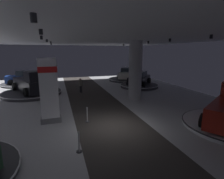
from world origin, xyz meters
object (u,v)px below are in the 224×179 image
object	(u,v)px
display_platform_deep_right	(126,79)
display_platform_deep_left	(24,84)
display_car_far_right	(139,78)
visitor_walking_near	(80,85)
column_right	(135,70)
brand_sign_pylon	(49,90)
display_platform_far_left	(32,93)
pickup_truck_far_left	(32,83)
display_car_deep_left	(23,77)
display_car_deep_right	(127,74)
display_platform_far_right	(139,86)

from	to	relation	value
display_platform_deep_right	display_platform_deep_left	distance (m)	14.86
display_car_far_right	visitor_walking_near	xyz separation A→B (m)	(-7.53, -0.88, -0.21)
column_right	brand_sign_pylon	bearing A→B (deg)	-153.43
display_car_far_right	display_platform_far_left	bearing A→B (deg)	-178.39
pickup_truck_far_left	display_car_deep_left	bearing A→B (deg)	105.87
visitor_walking_near	display_car_deep_right	bearing A→B (deg)	38.17
display_car_far_right	display_platform_deep_right	bearing A→B (deg)	86.11
column_right	display_car_deep_right	size ratio (longest dim) A/B	1.22
display_platform_deep_right	pickup_truck_far_left	xyz separation A→B (m)	(-12.82, -5.96, 1.09)
brand_sign_pylon	pickup_truck_far_left	distance (m)	8.51
visitor_walking_near	display_car_deep_left	bearing A→B (deg)	133.93
column_right	display_car_far_right	size ratio (longest dim) A/B	1.27
display_car_far_right	brand_sign_pylon	bearing A→B (deg)	-139.71
display_car_deep_right	display_car_deep_left	world-z (taller)	display_car_deep_right
display_car_deep_left	visitor_walking_near	xyz separation A→B (m)	(6.90, -7.16, -0.08)
display_car_deep_right	column_right	bearing A→B (deg)	-107.33
display_platform_far_left	pickup_truck_far_left	bearing A→B (deg)	-64.07
brand_sign_pylon	display_car_far_right	distance (m)	13.75
display_platform_deep_right	display_platform_far_left	size ratio (longest dim) A/B	0.90
display_platform_far_right	display_car_far_right	size ratio (longest dim) A/B	1.11
display_platform_far_right	display_platform_deep_left	world-z (taller)	display_platform_far_right
display_platform_deep_left	display_car_deep_left	world-z (taller)	display_car_deep_left
display_platform_deep_right	visitor_walking_near	size ratio (longest dim) A/B	3.44
display_platform_far_right	display_platform_deep_left	xyz separation A→B (m)	(-14.48, 6.26, -0.07)
display_platform_deep_right	display_car_deep_right	distance (m)	0.91
brand_sign_pylon	display_platform_far_right	world-z (taller)	brand_sign_pylon
column_right	display_platform_deep_left	xyz separation A→B (m)	(-11.59, 11.35, -2.62)
display_platform_deep_right	display_platform_far_left	bearing A→B (deg)	-156.38
display_car_deep_right	display_platform_deep_left	distance (m)	14.90
column_right	visitor_walking_near	world-z (taller)	column_right
visitor_walking_near	display_platform_deep_right	bearing A→B (deg)	38.11
brand_sign_pylon	display_car_deep_right	bearing A→B (deg)	52.66
brand_sign_pylon	display_platform_deep_left	size ratio (longest dim) A/B	0.72
display_platform_deep_right	display_car_far_right	size ratio (longest dim) A/B	1.26
display_platform_far_right	display_car_far_right	xyz separation A→B (m)	(-0.02, -0.02, 0.92)
display_car_deep_right	visitor_walking_near	xyz separation A→B (m)	(-7.91, -6.22, -0.19)
display_platform_far_left	column_right	bearing A→B (deg)	-25.86
column_right	display_platform_deep_left	distance (m)	16.44
display_platform_deep_right	display_platform_far_left	world-z (taller)	display_platform_far_left
display_car_deep_left	display_platform_far_left	xyz separation A→B (m)	(1.83, -6.64, -0.80)
display_car_far_right	pickup_truck_far_left	size ratio (longest dim) A/B	0.76
brand_sign_pylon	pickup_truck_far_left	xyz separation A→B (m)	(-2.00, 8.22, -0.86)
pickup_truck_far_left	display_platform_deep_left	bearing A→B (deg)	106.11
display_platform_far_left	pickup_truck_far_left	xyz separation A→B (m)	(0.14, -0.29, 1.08)
display_platform_deep_right	pickup_truck_far_left	world-z (taller)	pickup_truck_far_left
display_car_far_right	visitor_walking_near	world-z (taller)	display_car_far_right
column_right	display_platform_far_right	xyz separation A→B (m)	(2.89, 5.09, -2.55)
display_platform_deep_right	column_right	bearing A→B (deg)	-107.29
display_platform_deep_left	visitor_walking_near	xyz separation A→B (m)	(6.93, -7.16, 0.78)
display_platform_far_left	pickup_truck_far_left	distance (m)	1.13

